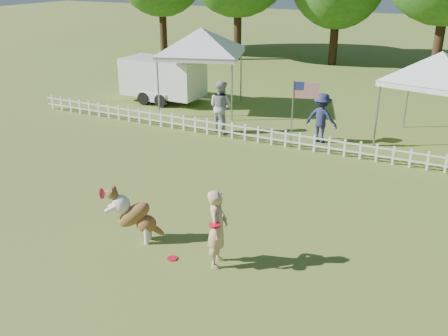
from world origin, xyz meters
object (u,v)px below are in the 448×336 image
(dog, at_px, (135,215))
(frisbee_on_turf, at_px, (172,258))
(canopy_tent_right, at_px, (435,100))
(spectator_b, at_px, (322,118))
(cargo_trailer, at_px, (163,80))
(flag_pole, at_px, (292,114))
(handler, at_px, (218,228))
(spectator_a, at_px, (221,107))
(canopy_tent_left, at_px, (202,70))

(dog, relative_size, frisbee_on_turf, 5.82)
(canopy_tent_right, height_order, spectator_b, canopy_tent_right)
(cargo_trailer, xyz_separation_m, flag_pole, (7.19, -3.17, 0.17))
(handler, relative_size, flag_pole, 0.73)
(dog, xyz_separation_m, flag_pole, (0.94, 7.41, 0.50))
(flag_pole, bearing_deg, spectator_b, 36.23)
(flag_pole, bearing_deg, spectator_a, 154.53)
(handler, bearing_deg, cargo_trailer, 23.85)
(canopy_tent_left, xyz_separation_m, spectator_a, (2.14, -2.40, -0.70))
(handler, xyz_separation_m, cargo_trailer, (-8.31, 10.58, 0.15))
(canopy_tent_right, relative_size, flag_pole, 1.35)
(frisbee_on_turf, distance_m, canopy_tent_right, 10.94)
(handler, relative_size, canopy_tent_left, 0.50)
(cargo_trailer, distance_m, spectator_a, 5.12)
(dog, distance_m, canopy_tent_left, 11.06)
(dog, xyz_separation_m, spectator_a, (-1.93, 7.83, 0.31))
(canopy_tent_left, xyz_separation_m, cargo_trailer, (-2.18, 0.34, -0.68))
(spectator_b, bearing_deg, cargo_trailer, -10.99)
(frisbee_on_turf, xyz_separation_m, canopy_tent_right, (3.92, 10.10, 1.53))
(dog, bearing_deg, flag_pole, 62.15)
(spectator_b, bearing_deg, spectator_a, 13.22)
(cargo_trailer, relative_size, flag_pole, 1.94)
(flag_pole, bearing_deg, dog, -114.34)
(canopy_tent_left, distance_m, spectator_b, 6.08)
(handler, bearing_deg, dog, 75.49)
(dog, relative_size, spectator_a, 0.67)
(dog, height_order, cargo_trailer, cargo_trailer)
(handler, xyz_separation_m, frisbee_on_turf, (-0.94, -0.28, -0.82))
(canopy_tent_right, height_order, spectator_a, canopy_tent_right)
(frisbee_on_turf, xyz_separation_m, spectator_b, (0.54, 8.67, 0.85))
(handler, xyz_separation_m, dog, (-2.06, 0.01, -0.19))
(spectator_a, bearing_deg, frisbee_on_turf, 125.22)
(canopy_tent_right, distance_m, spectator_b, 3.73)
(flag_pole, bearing_deg, canopy_tent_right, 13.27)
(frisbee_on_turf, height_order, spectator_a, spectator_a)
(dog, height_order, canopy_tent_right, canopy_tent_right)
(dog, distance_m, spectator_b, 8.55)
(frisbee_on_turf, relative_size, canopy_tent_left, 0.07)
(frisbee_on_turf, relative_size, spectator_b, 0.13)
(handler, height_order, spectator_b, spectator_b)
(dog, distance_m, cargo_trailer, 12.29)
(flag_pole, relative_size, spectator_a, 1.20)
(spectator_b, bearing_deg, handler, 97.15)
(frisbee_on_turf, bearing_deg, handler, 16.42)
(spectator_a, bearing_deg, dog, 118.45)
(spectator_a, bearing_deg, canopy_tent_left, -33.71)
(handler, bearing_deg, frisbee_on_turf, 92.13)
(dog, distance_m, canopy_tent_right, 11.07)
(frisbee_on_turf, height_order, canopy_tent_right, canopy_tent_right)
(dog, bearing_deg, spectator_a, 83.23)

